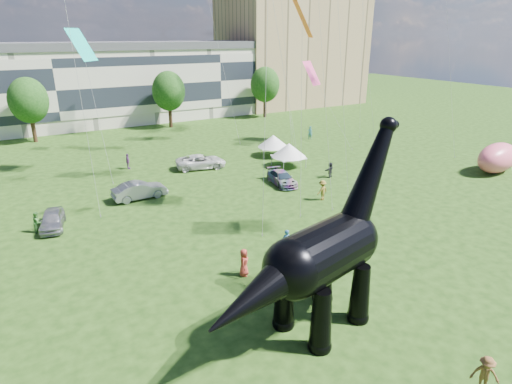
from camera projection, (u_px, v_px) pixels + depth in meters
ground at (368, 314)px, 23.26m from camera, size 220.00×220.00×0.00m
terrace_row at (52, 90)px, 67.45m from camera, size 78.00×11.00×12.00m
apartment_block at (292, 50)px, 90.98m from camera, size 28.00×18.00×22.00m
tree_mid_left at (28, 97)px, 58.17m from camera, size 5.20×5.20×9.44m
tree_mid_right at (168, 88)px, 67.69m from camera, size 5.20×5.20×9.44m
tree_far_right at (265, 82)px, 76.26m from camera, size 5.20×5.20×9.44m
dinosaur_sculpture at (318, 259)px, 20.83m from camera, size 13.12×5.01×10.71m
car_silver at (52, 220)px, 33.35m from camera, size 2.51×4.42×1.42m
car_grey at (140, 190)px, 39.33m from camera, size 4.96×1.86×1.62m
car_white at (201, 162)px, 48.25m from camera, size 6.04×3.79×1.56m
car_dark at (282, 178)px, 43.11m from camera, size 2.56×4.82×1.33m
gazebo_near at (289, 150)px, 48.50m from camera, size 4.22×4.22×2.73m
gazebo_far at (273, 141)px, 52.82m from camera, size 5.03×5.03×2.65m
inflatable_pink at (497, 158)px, 46.68m from camera, size 6.90×4.22×3.23m
visitors at (218, 208)px, 35.21m from camera, size 52.77×42.20×1.89m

